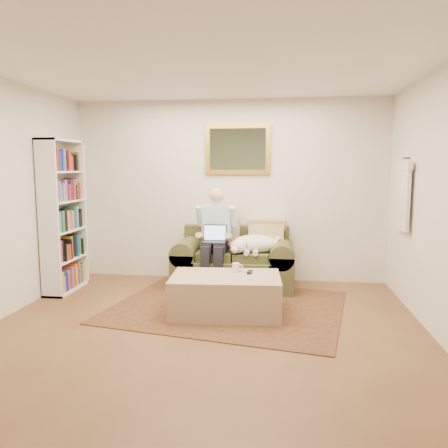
% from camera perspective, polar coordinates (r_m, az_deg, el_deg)
% --- Properties ---
extents(room_shell, '(4.51, 5.00, 2.61)m').
position_cam_1_polar(room_shell, '(4.24, -2.82, 2.77)').
color(room_shell, brown).
rests_on(room_shell, ground).
extents(rug, '(2.95, 2.53, 0.01)m').
position_cam_1_polar(rug, '(5.26, 0.48, -10.72)').
color(rug, '#332214').
rests_on(rug, room_shell).
extents(sofa, '(1.63, 0.83, 0.98)m').
position_cam_1_polar(sofa, '(6.05, 1.33, -5.59)').
color(sofa, '#424323').
rests_on(sofa, room_shell).
extents(seated_man, '(0.54, 0.76, 1.37)m').
position_cam_1_polar(seated_man, '(5.85, -1.19, -2.01)').
color(seated_man, '#8CC1D8').
rests_on(seated_man, sofa).
extents(laptop, '(0.32, 0.25, 0.23)m').
position_cam_1_polar(laptop, '(5.79, -1.28, -1.78)').
color(laptop, black).
rests_on(laptop, seated_man).
extents(sleeping_dog, '(0.67, 0.42, 0.25)m').
position_cam_1_polar(sleeping_dog, '(5.87, 4.09, -2.60)').
color(sleeping_dog, white).
rests_on(sleeping_dog, sofa).
extents(ottoman, '(1.26, 0.85, 0.44)m').
position_cam_1_polar(ottoman, '(4.96, 0.21, -9.23)').
color(ottoman, tan).
rests_on(ottoman, room_shell).
extents(coffee_mug, '(0.08, 0.08, 0.10)m').
position_cam_1_polar(coffee_mug, '(5.08, 1.57, -5.69)').
color(coffee_mug, white).
rests_on(coffee_mug, ottoman).
extents(tv_remote, '(0.06, 0.15, 0.02)m').
position_cam_1_polar(tv_remote, '(5.04, 3.37, -6.28)').
color(tv_remote, black).
rests_on(tv_remote, ottoman).
extents(bookshelf, '(0.28, 0.80, 2.00)m').
position_cam_1_polar(bookshelf, '(6.14, -20.27, 0.96)').
color(bookshelf, white).
rests_on(bookshelf, room_shell).
extents(wall_mirror, '(0.94, 0.04, 0.72)m').
position_cam_1_polar(wall_mirror, '(6.31, 1.79, 9.76)').
color(wall_mirror, gold).
rests_on(wall_mirror, room_shell).
extents(hanging_shirt, '(0.06, 0.52, 0.90)m').
position_cam_1_polar(hanging_shirt, '(5.60, 22.36, 3.87)').
color(hanging_shirt, beige).
rests_on(hanging_shirt, room_shell).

